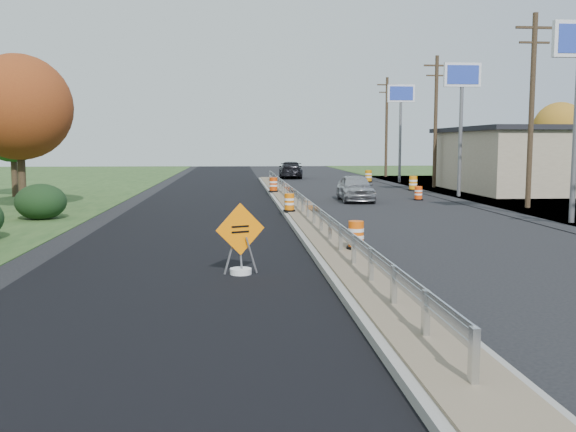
{
  "coord_description": "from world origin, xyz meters",
  "views": [
    {
      "loc": [
        -2.91,
        -21.41,
        3.16
      ],
      "look_at": [
        -1.4,
        -3.2,
        1.1
      ],
      "focal_mm": 40.0,
      "sensor_mm": 36.0,
      "label": 1
    }
  ],
  "objects": [
    {
      "name": "median",
      "position": [
        0.0,
        8.0,
        0.11
      ],
      "size": [
        1.6,
        55.0,
        0.23
      ],
      "color": "gray",
      "rests_on": "ground"
    },
    {
      "name": "ground",
      "position": [
        0.0,
        0.0,
        0.0
      ],
      "size": [
        140.0,
        140.0,
        0.0
      ],
      "primitive_type": "plane",
      "color": "black",
      "rests_on": "ground"
    },
    {
      "name": "tree_far_yellow",
      "position": [
        26.0,
        34.0,
        4.54
      ],
      "size": [
        4.62,
        4.62,
        6.86
      ],
      "color": "#473523",
      "rests_on": "ground"
    },
    {
      "name": "guardrail",
      "position": [
        0.0,
        9.0,
        0.73
      ],
      "size": [
        0.1,
        46.15,
        0.72
      ],
      "color": "silver",
      "rests_on": "median"
    },
    {
      "name": "car_dark_far",
      "position": [
        2.25,
        37.8,
        0.76
      ],
      "size": [
        2.5,
        5.4,
        1.53
      ],
      "primitive_type": "imported",
      "rotation": [
        0.0,
        0.0,
        3.07
      ],
      "color": "black",
      "rests_on": "ground"
    },
    {
      "name": "utility_pole_nmid",
      "position": [
        11.5,
        24.0,
        4.93
      ],
      "size": [
        1.9,
        0.26,
        9.4
      ],
      "color": "#473523",
      "rests_on": "ground"
    },
    {
      "name": "barrel_shoulder_near",
      "position": [
        7.41,
        13.88,
        0.37
      ],
      "size": [
        0.53,
        0.53,
        0.78
      ],
      "color": "black",
      "rests_on": "ground"
    },
    {
      "name": "car_silver",
      "position": [
        3.74,
        13.57,
        0.75
      ],
      "size": [
        1.9,
        4.43,
        1.49
      ],
      "primitive_type": "imported",
      "rotation": [
        0.0,
        0.0,
        -0.03
      ],
      "color": "#ACABB0",
      "rests_on": "ground"
    },
    {
      "name": "milled_overlay",
      "position": [
        -4.4,
        10.0,
        0.01
      ],
      "size": [
        7.2,
        120.0,
        0.01
      ],
      "primitive_type": "cube",
      "color": "black",
      "rests_on": "ground"
    },
    {
      "name": "pylon_sign_mid",
      "position": [
        10.5,
        16.0,
        6.48
      ],
      "size": [
        2.2,
        0.3,
        7.9
      ],
      "color": "slate",
      "rests_on": "ground"
    },
    {
      "name": "hedge_north",
      "position": [
        -11.0,
        6.0,
        0.76
      ],
      "size": [
        2.09,
        2.09,
        1.52
      ],
      "primitive_type": "ellipsoid",
      "color": "black",
      "rests_on": "ground"
    },
    {
      "name": "caution_sign",
      "position": [
        -2.79,
        -6.05,
        0.44
      ],
      "size": [
        1.18,
        0.53,
        1.75
      ],
      "rotation": [
        0.0,
        0.0,
        0.4
      ],
      "color": "white",
      "rests_on": "ground"
    },
    {
      "name": "utility_pole_north",
      "position": [
        11.5,
        39.0,
        4.93
      ],
      "size": [
        1.9,
        0.26,
        9.4
      ],
      "color": "#473523",
      "rests_on": "ground"
    },
    {
      "name": "barrel_shoulder_far",
      "position": [
        8.13,
        30.95,
        0.48
      ],
      "size": [
        0.68,
        0.68,
        0.99
      ],
      "color": "black",
      "rests_on": "ground"
    },
    {
      "name": "barrel_median_far",
      "position": [
        -0.55,
        17.83,
        0.65
      ],
      "size": [
        0.6,
        0.6,
        0.88
      ],
      "color": "black",
      "rests_on": "median"
    },
    {
      "name": "tree_near_back",
      "position": [
        -16.0,
        18.0,
        4.21
      ],
      "size": [
        4.29,
        4.29,
        6.37
      ],
      "color": "#473523",
      "rests_on": "ground"
    },
    {
      "name": "barrel_median_mid",
      "position": [
        -0.55,
        6.31,
        0.6
      ],
      "size": [
        0.53,
        0.53,
        0.78
      ],
      "color": "black",
      "rests_on": "median"
    },
    {
      "name": "tree_near_red",
      "position": [
        -13.0,
        10.0,
        4.86
      ],
      "size": [
        4.95,
        4.95,
        7.35
      ],
      "color": "#473523",
      "rests_on": "ground"
    },
    {
      "name": "barrel_shoulder_mid",
      "position": [
        9.2,
        21.32,
        0.47
      ],
      "size": [
        0.67,
        0.67,
        0.99
      ],
      "color": "black",
      "rests_on": "ground"
    },
    {
      "name": "barrel_median_near",
      "position": [
        0.46,
        -3.86,
        0.61
      ],
      "size": [
        0.54,
        0.54,
        0.79
      ],
      "color": "black",
      "rests_on": "median"
    },
    {
      "name": "pylon_sign_north",
      "position": [
        10.5,
        30.0,
        6.48
      ],
      "size": [
        2.2,
        0.3,
        7.9
      ],
      "color": "slate",
      "rests_on": "ground"
    },
    {
      "name": "utility_pole_smid",
      "position": [
        11.5,
        9.0,
        4.93
      ],
      "size": [
        1.9,
        0.26,
        9.4
      ],
      "color": "#473523",
      "rests_on": "ground"
    }
  ]
}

